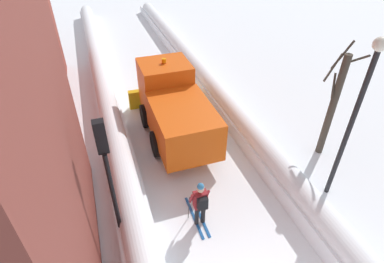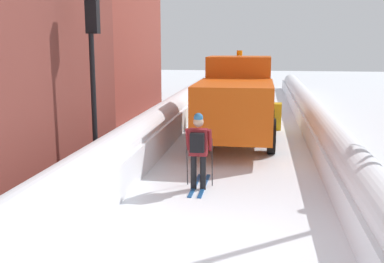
{
  "view_description": "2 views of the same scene",
  "coord_description": "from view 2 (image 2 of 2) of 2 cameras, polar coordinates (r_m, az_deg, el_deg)",
  "views": [
    {
      "loc": [
        -3.05,
        -3.21,
        8.5
      ],
      "look_at": [
        0.05,
        5.94,
        1.42
      ],
      "focal_mm": 29.05,
      "sensor_mm": 36.0,
      "label": 1
    },
    {
      "loc": [
        0.68,
        -7.34,
        3.38
      ],
      "look_at": [
        -1.12,
        4.48,
        1.06
      ],
      "focal_mm": 42.9,
      "sensor_mm": 36.0,
      "label": 2
    }
  ],
  "objects": [
    {
      "name": "skier",
      "position": [
        10.56,
        0.79,
        -2.02
      ],
      "size": [
        0.62,
        1.8,
        1.81
      ],
      "color": "black",
      "rests_on": "ground"
    },
    {
      "name": "snowbank_left",
      "position": [
        17.9,
        -2.64,
        2.04
      ],
      "size": [
        1.1,
        36.0,
        1.27
      ],
      "color": "white",
      "rests_on": "ground"
    },
    {
      "name": "traffic_light_pole",
      "position": [
        11.08,
        -12.16,
        9.51
      ],
      "size": [
        0.28,
        0.42,
        4.48
      ],
      "color": "black",
      "rests_on": "ground"
    },
    {
      "name": "snowbank_right",
      "position": [
        17.7,
        15.35,
        1.21
      ],
      "size": [
        1.1,
        36.0,
        1.1
      ],
      "color": "white",
      "rests_on": "ground"
    },
    {
      "name": "plow_truck",
      "position": [
        15.32,
        5.57,
        3.8
      ],
      "size": [
        3.2,
        5.98,
        3.12
      ],
      "color": "#DB510F",
      "rests_on": "ground"
    },
    {
      "name": "ground_plane",
      "position": [
        17.68,
        6.27,
        -0.1
      ],
      "size": [
        80.0,
        80.0,
        0.0
      ],
      "primitive_type": "plane",
      "color": "white"
    }
  ]
}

